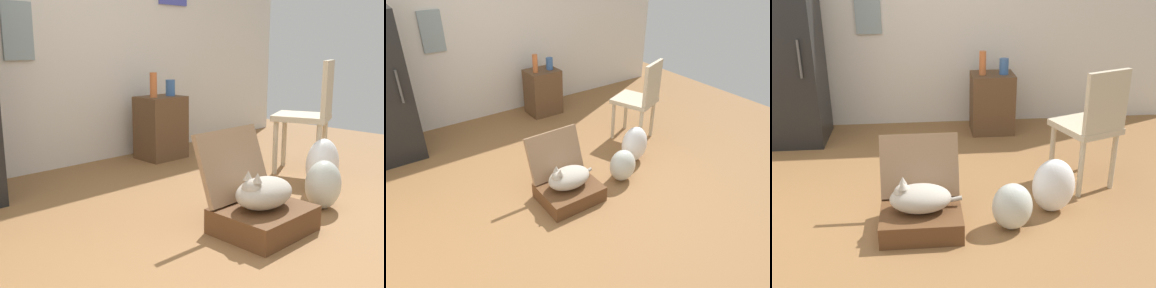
# 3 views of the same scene
# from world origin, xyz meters

# --- Properties ---
(ground_plane) EXTENTS (7.68, 7.68, 0.00)m
(ground_plane) POSITION_xyz_m (0.00, 0.00, 0.00)
(ground_plane) COLOR olive
(ground_plane) RESTS_ON ground
(wall_back) EXTENTS (6.40, 0.15, 2.60)m
(wall_back) POSITION_xyz_m (0.00, 2.26, 1.30)
(wall_back) COLOR silver
(wall_back) RESTS_ON ground
(suitcase_base) EXTENTS (0.56, 0.46, 0.16)m
(suitcase_base) POSITION_xyz_m (0.16, -0.03, 0.08)
(suitcase_base) COLOR brown
(suitcase_base) RESTS_ON ground
(suitcase_lid) EXTENTS (0.56, 0.19, 0.45)m
(suitcase_lid) POSITION_xyz_m (0.16, 0.22, 0.38)
(suitcase_lid) COLOR #9B7756
(suitcase_lid) RESTS_ON suitcase_base
(cat) EXTENTS (0.50, 0.28, 0.25)m
(cat) POSITION_xyz_m (0.15, -0.03, 0.25)
(cat) COLOR #B2A899
(cat) RESTS_ON suitcase_base
(plastic_bag_white) EXTENTS (0.28, 0.23, 0.34)m
(plastic_bag_white) POSITION_xyz_m (0.79, -0.07, 0.17)
(plastic_bag_white) COLOR silver
(plastic_bag_white) RESTS_ON ground
(plastic_bag_clear) EXTENTS (0.32, 0.23, 0.42)m
(plastic_bag_clear) POSITION_xyz_m (1.14, 0.14, 0.21)
(plastic_bag_clear) COLOR white
(plastic_bag_clear) RESTS_ON ground
(refrigerator) EXTENTS (0.58, 0.64, 1.64)m
(refrigerator) POSITION_xyz_m (-1.06, 1.80, 0.82)
(refrigerator) COLOR black
(refrigerator) RESTS_ON ground
(side_table) EXTENTS (0.44, 0.36, 0.63)m
(side_table) POSITION_xyz_m (0.94, 1.85, 0.32)
(side_table) COLOR brown
(side_table) RESTS_ON ground
(vase_tall) EXTENTS (0.07, 0.07, 0.24)m
(vase_tall) POSITION_xyz_m (0.83, 1.82, 0.75)
(vase_tall) COLOR #CC6B38
(vase_tall) RESTS_ON side_table
(vase_short) EXTENTS (0.09, 0.09, 0.16)m
(vase_short) POSITION_xyz_m (1.05, 1.82, 0.71)
(vase_short) COLOR #38609E
(vase_short) RESTS_ON side_table
(chair) EXTENTS (0.55, 0.58, 1.00)m
(chair) POSITION_xyz_m (1.52, 0.50, 0.55)
(chair) COLOR beige
(chair) RESTS_ON ground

